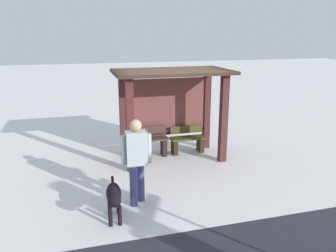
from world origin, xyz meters
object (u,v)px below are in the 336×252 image
(person_walking, at_px, (136,156))
(bench_center_inside, at_px, (187,141))
(dog, at_px, (114,196))
(bus_shelter, at_px, (170,96))
(bench_left_inside, at_px, (150,143))

(person_walking, bearing_deg, bench_center_inside, 52.78)
(dog, bearing_deg, bus_shelter, 57.32)
(bench_left_inside, distance_m, person_walking, 2.62)
(person_walking, bearing_deg, bench_left_inside, 71.77)
(bus_shelter, relative_size, bench_center_inside, 3.04)
(bench_left_inside, bearing_deg, dog, -113.76)
(bench_center_inside, relative_size, person_walking, 0.57)
(bench_left_inside, height_order, dog, bench_left_inside)
(person_walking, bearing_deg, dog, -133.47)
(bus_shelter, xyz_separation_m, bench_left_inside, (-0.52, 0.11, -1.26))
(bench_left_inside, distance_m, bench_center_inside, 1.04)
(bus_shelter, relative_size, dog, 2.94)
(bench_center_inside, xyz_separation_m, person_walking, (-1.84, -2.42, 0.63))
(person_walking, bearing_deg, bus_shelter, 60.26)
(bench_left_inside, bearing_deg, bus_shelter, -12.19)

